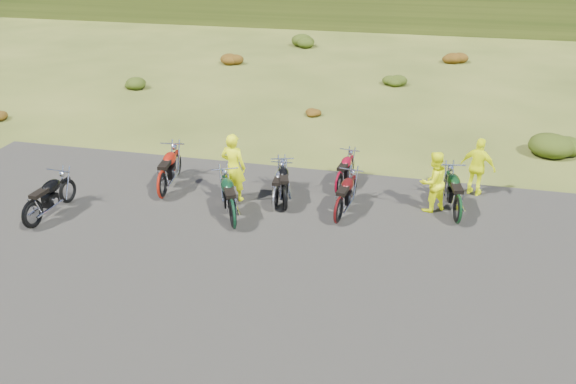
% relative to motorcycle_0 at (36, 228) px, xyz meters
% --- Properties ---
extents(ground, '(300.00, 300.00, 0.00)m').
position_rel_motorcycle_0_xyz_m(ground, '(5.52, 1.17, 0.00)').
color(ground, '#3B4617').
rests_on(ground, ground).
extents(gravel_pad, '(20.00, 12.00, 0.04)m').
position_rel_motorcycle_0_xyz_m(gravel_pad, '(5.52, -0.83, 0.00)').
color(gravel_pad, black).
rests_on(gravel_pad, ground).
extents(shrub_0, '(0.77, 0.77, 0.45)m').
position_rel_motorcycle_0_xyz_m(shrub_0, '(-6.48, 7.17, 0.23)').
color(shrub_0, '#672D0C').
rests_on(shrub_0, ground).
extents(shrub_1, '(1.03, 1.03, 0.61)m').
position_rel_motorcycle_0_xyz_m(shrub_1, '(-3.58, 12.47, 0.31)').
color(shrub_1, '#25380E').
rests_on(shrub_1, ground).
extents(shrub_2, '(1.30, 1.30, 0.77)m').
position_rel_motorcycle_0_xyz_m(shrub_2, '(-0.68, 17.77, 0.38)').
color(shrub_2, '#672D0C').
rests_on(shrub_2, ground).
extents(shrub_3, '(1.56, 1.56, 0.92)m').
position_rel_motorcycle_0_xyz_m(shrub_3, '(2.22, 23.07, 0.46)').
color(shrub_3, '#25380E').
rests_on(shrub_3, ground).
extents(shrub_4, '(0.77, 0.77, 0.45)m').
position_rel_motorcycle_0_xyz_m(shrub_4, '(5.12, 10.37, 0.23)').
color(shrub_4, '#672D0C').
rests_on(shrub_4, ground).
extents(shrub_5, '(1.03, 1.03, 0.61)m').
position_rel_motorcycle_0_xyz_m(shrub_5, '(8.02, 15.67, 0.31)').
color(shrub_5, '#25380E').
rests_on(shrub_5, ground).
extents(shrub_6, '(1.30, 1.30, 0.77)m').
position_rel_motorcycle_0_xyz_m(shrub_6, '(10.92, 20.97, 0.38)').
color(shrub_6, '#672D0C').
rests_on(shrub_6, ground).
extents(shrub_7, '(1.56, 1.56, 0.92)m').
position_rel_motorcycle_0_xyz_m(shrub_7, '(13.82, 8.27, 0.46)').
color(shrub_7, '#25380E').
rests_on(shrub_7, ground).
extents(motorcycle_0, '(0.84, 2.15, 1.10)m').
position_rel_motorcycle_0_xyz_m(motorcycle_0, '(0.00, 0.00, 0.00)').
color(motorcycle_0, black).
rests_on(motorcycle_0, ground).
extents(motorcycle_1, '(1.04, 2.32, 1.17)m').
position_rel_motorcycle_0_xyz_m(motorcycle_1, '(2.47, 2.28, 0.00)').
color(motorcycle_1, maroon).
rests_on(motorcycle_1, ground).
extents(motorcycle_2, '(1.62, 2.27, 1.14)m').
position_rel_motorcycle_0_xyz_m(motorcycle_2, '(4.91, 1.12, 0.00)').
color(motorcycle_2, black).
rests_on(motorcycle_2, ground).
extents(motorcycle_3, '(0.74, 1.89, 0.97)m').
position_rel_motorcycle_0_xyz_m(motorcycle_3, '(5.70, 2.32, 0.00)').
color(motorcycle_3, '#ABAAAF').
rests_on(motorcycle_3, ground).
extents(motorcycle_4, '(0.95, 2.09, 1.06)m').
position_rel_motorcycle_0_xyz_m(motorcycle_4, '(7.45, 1.98, 0.00)').
color(motorcycle_4, '#430B0B').
rests_on(motorcycle_4, ground).
extents(motorcycle_5, '(1.23, 2.11, 1.05)m').
position_rel_motorcycle_0_xyz_m(motorcycle_5, '(5.96, 2.36, 0.00)').
color(motorcycle_5, black).
rests_on(motorcycle_5, ground).
extents(motorcycle_6, '(0.88, 1.92, 0.97)m').
position_rel_motorcycle_0_xyz_m(motorcycle_6, '(7.21, 3.66, 0.00)').
color(motorcycle_6, maroon).
rests_on(motorcycle_6, ground).
extents(motorcycle_7, '(1.04, 2.24, 1.13)m').
position_rel_motorcycle_0_xyz_m(motorcycle_7, '(10.42, 2.67, 0.00)').
color(motorcycle_7, black).
rests_on(motorcycle_7, ground).
extents(person_middle, '(0.76, 0.55, 1.92)m').
position_rel_motorcycle_0_xyz_m(person_middle, '(4.45, 2.65, 0.96)').
color(person_middle, '#E9F40C').
rests_on(person_middle, ground).
extents(person_right_a, '(1.02, 1.00, 1.66)m').
position_rel_motorcycle_0_xyz_m(person_right_a, '(9.75, 3.23, 0.83)').
color(person_right_a, '#E9F40C').
rests_on(person_right_a, ground).
extents(person_right_b, '(1.06, 0.76, 1.67)m').
position_rel_motorcycle_0_xyz_m(person_right_b, '(10.97, 4.49, 0.83)').
color(person_right_b, '#E9F40C').
rests_on(person_right_b, ground).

